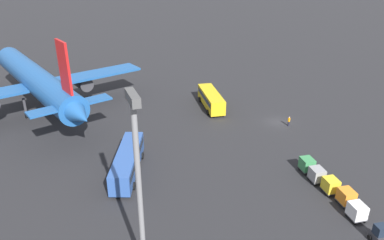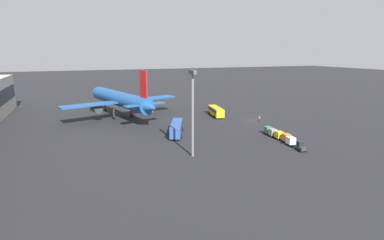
# 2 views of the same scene
# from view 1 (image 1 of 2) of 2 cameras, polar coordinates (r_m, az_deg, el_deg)

# --- Properties ---
(ground_plane) EXTENTS (600.00, 600.00, 0.00)m
(ground_plane) POSITION_cam_1_polar(r_m,az_deg,el_deg) (68.59, 12.92, -0.32)
(ground_plane) COLOR #232326
(airplane) EXTENTS (45.36, 39.12, 16.49)m
(airplane) POSITION_cam_1_polar(r_m,az_deg,el_deg) (74.58, -22.58, 5.55)
(airplane) COLOR #1E5193
(airplane) RESTS_ON ground
(shuttle_bus_near) EXTENTS (11.13, 4.43, 3.09)m
(shuttle_bus_near) POSITION_cam_1_polar(r_m,az_deg,el_deg) (72.53, 2.92, 3.29)
(shuttle_bus_near) COLOR gold
(shuttle_bus_near) RESTS_ON ground
(shuttle_bus_far) EXTENTS (12.57, 7.15, 3.23)m
(shuttle_bus_far) POSITION_cam_1_polar(r_m,az_deg,el_deg) (51.97, -9.81, -6.14)
(shuttle_bus_far) COLOR #2D5199
(shuttle_bus_far) RESTS_ON ground
(baggage_tug) EXTENTS (2.56, 1.93, 2.10)m
(baggage_tug) POSITION_cam_1_polar(r_m,az_deg,el_deg) (45.31, 26.86, -15.53)
(baggage_tug) COLOR #333338
(baggage_tug) RESTS_ON ground
(worker_person) EXTENTS (0.38, 0.38, 1.74)m
(worker_person) POSITION_cam_1_polar(r_m,az_deg,el_deg) (67.26, 14.55, -0.19)
(worker_person) COLOR #1E1E2D
(worker_person) RESTS_ON ground
(cargo_cart_white) EXTENTS (2.19, 1.92, 2.06)m
(cargo_cart_white) POSITION_cam_1_polar(r_m,az_deg,el_deg) (47.42, 23.85, -12.56)
(cargo_cart_white) COLOR #38383D
(cargo_cart_white) RESTS_ON ground
(cargo_cart_orange) EXTENTS (2.19, 1.92, 2.06)m
(cargo_cart_orange) POSITION_cam_1_polar(r_m,az_deg,el_deg) (49.34, 22.45, -10.71)
(cargo_cart_orange) COLOR #38383D
(cargo_cart_orange) RESTS_ON ground
(cargo_cart_yellow) EXTENTS (2.19, 1.92, 2.06)m
(cargo_cart_yellow) POSITION_cam_1_polar(r_m,az_deg,el_deg) (50.77, 20.36, -9.27)
(cargo_cart_yellow) COLOR #38383D
(cargo_cart_yellow) RESTS_ON ground
(cargo_cart_grey) EXTENTS (2.19, 1.92, 2.06)m
(cargo_cart_grey) POSITION_cam_1_polar(r_m,az_deg,el_deg) (52.36, 18.50, -7.87)
(cargo_cart_grey) COLOR #38383D
(cargo_cart_grey) RESTS_ON ground
(cargo_cart_green) EXTENTS (2.19, 1.92, 2.06)m
(cargo_cart_green) POSITION_cam_1_polar(r_m,az_deg,el_deg) (54.25, 17.11, -6.45)
(cargo_cart_green) COLOR #38383D
(cargo_cart_green) RESTS_ON ground
(light_pole) EXTENTS (2.80, 0.70, 18.17)m
(light_pole) POSITION_cam_1_polar(r_m,az_deg,el_deg) (32.19, -8.25, -7.77)
(light_pole) COLOR slate
(light_pole) RESTS_ON ground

